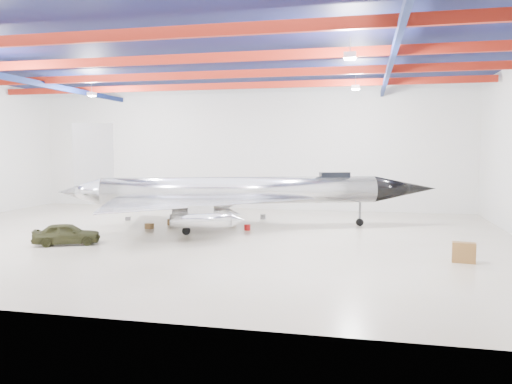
# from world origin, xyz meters

# --- Properties ---
(floor) EXTENTS (40.00, 40.00, 0.00)m
(floor) POSITION_xyz_m (0.00, 0.00, 0.00)
(floor) COLOR #B7AD92
(floor) RESTS_ON ground
(wall_back) EXTENTS (40.00, 0.00, 40.00)m
(wall_back) POSITION_xyz_m (0.00, 15.00, 5.50)
(wall_back) COLOR silver
(wall_back) RESTS_ON floor
(ceiling) EXTENTS (40.00, 40.00, 0.00)m
(ceiling) POSITION_xyz_m (0.00, 0.00, 11.00)
(ceiling) COLOR #0A0F38
(ceiling) RESTS_ON wall_back
(ceiling_structure) EXTENTS (39.50, 29.50, 1.08)m
(ceiling_structure) POSITION_xyz_m (0.00, 0.00, 10.32)
(ceiling_structure) COLOR maroon
(ceiling_structure) RESTS_ON ceiling
(jet_aircraft) EXTENTS (25.47, 19.09, 7.18)m
(jet_aircraft) POSITION_xyz_m (2.40, 3.86, 2.36)
(jet_aircraft) COLOR silver
(jet_aircraft) RESTS_ON floor
(jeep) EXTENTS (3.96, 2.88, 1.25)m
(jeep) POSITION_xyz_m (-5.91, -4.08, 0.63)
(jeep) COLOR #303219
(jeep) RESTS_ON floor
(desk) EXTENTS (1.13, 0.67, 0.98)m
(desk) POSITION_xyz_m (15.50, -3.99, 0.49)
(desk) COLOR brown
(desk) RESTS_ON floor
(crate_ply) EXTENTS (0.60, 0.52, 0.36)m
(crate_ply) POSITION_xyz_m (-3.71, 2.26, 0.18)
(crate_ply) COLOR olive
(crate_ply) RESTS_ON floor
(toolbox_red) EXTENTS (0.56, 0.49, 0.33)m
(toolbox_red) POSITION_xyz_m (-4.34, 8.72, 0.16)
(toolbox_red) COLOR maroon
(toolbox_red) RESTS_ON floor
(parts_bin) EXTENTS (0.57, 0.49, 0.36)m
(parts_bin) POSITION_xyz_m (1.30, 5.45, 0.18)
(parts_bin) COLOR olive
(parts_bin) RESTS_ON floor
(crate_small) EXTENTS (0.46, 0.41, 0.27)m
(crate_small) POSITION_xyz_m (-7.01, 5.64, 0.13)
(crate_small) COLOR #59595B
(crate_small) RESTS_ON floor
(tool_chest) EXTENTS (0.53, 0.53, 0.39)m
(tool_chest) POSITION_xyz_m (3.05, 3.05, 0.19)
(tool_chest) COLOR maroon
(tool_chest) RESTS_ON floor
(oil_barrel) EXTENTS (0.62, 0.50, 0.43)m
(oil_barrel) POSITION_xyz_m (-2.77, 4.18, 0.22)
(oil_barrel) COLOR olive
(oil_barrel) RESTS_ON floor
(spares_box) EXTENTS (0.57, 0.57, 0.38)m
(spares_box) POSITION_xyz_m (3.00, 8.51, 0.19)
(spares_box) COLOR #59595B
(spares_box) RESTS_ON floor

